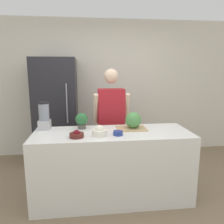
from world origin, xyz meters
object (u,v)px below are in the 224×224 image
bowl_cherries (77,135)px  blender (44,116)px  potted_plant (82,120)px  person (111,122)px  bowl_small_blue (118,133)px  bowl_cream (99,132)px  watermelon (133,120)px  refrigerator (56,111)px

bowl_cherries → blender: blender is taller
bowl_cherries → potted_plant: size_ratio=0.79×
person → blender: size_ratio=4.63×
person → bowl_small_blue: 0.80m
blender → bowl_cream: bearing=-28.2°
bowl_small_blue → blender: bearing=157.5°
potted_plant → blender: bearing=176.5°
blender → potted_plant: (0.48, -0.03, -0.05)m
person → potted_plant: person is taller
watermelon → potted_plant: size_ratio=1.01×
bowl_cherries → bowl_small_blue: 0.49m
watermelon → blender: bearing=174.2°
bowl_cherries → blender: 0.61m
bowl_cherries → bowl_cream: size_ratio=0.94×
person → potted_plant: size_ratio=7.95×
bowl_cream → bowl_cherries: bearing=-173.1°
bowl_cream → bowl_small_blue: bowl_cream is taller
person → watermelon: (0.23, -0.54, 0.15)m
bowl_small_blue → bowl_cherries: bearing=-176.8°
potted_plant → bowl_cream: bearing=-58.1°
bowl_cherries → bowl_cream: (0.27, 0.03, 0.02)m
bowl_cream → bowl_small_blue: size_ratio=1.56×
person → bowl_small_blue: size_ratio=14.70×
bowl_cherries → refrigerator: bearing=105.9°
bowl_cherries → watermelon: bearing=21.6°
refrigerator → potted_plant: size_ratio=8.83×
blender → potted_plant: 0.49m
watermelon → bowl_cherries: bearing=-158.4°
refrigerator → blender: (-0.01, -1.07, 0.13)m
refrigerator → bowl_small_blue: size_ratio=16.33×
bowl_small_blue → potted_plant: potted_plant is taller
person → watermelon: 0.60m
blender → potted_plant: size_ratio=1.72×
person → bowl_cherries: person is taller
bowl_small_blue → watermelon: bearing=47.5°
person → watermelon: size_ratio=7.91×
bowl_small_blue → bowl_cream: bearing=178.7°
watermelon → blender: 1.16m
bowl_cherries → bowl_cream: bowl_cream is taller
bowl_small_blue → potted_plant: (-0.43, 0.35, 0.09)m
bowl_cherries → bowl_cream: 0.27m
watermelon → potted_plant: (-0.67, 0.09, -0.00)m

